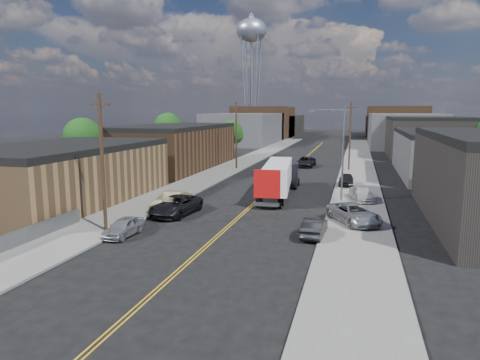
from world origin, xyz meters
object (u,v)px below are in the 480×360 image
Objects in this scene: car_left_b at (172,201)px; car_ahead_truck at (306,162)px; car_right_lot_a at (354,213)px; car_left_c at (176,205)px; water_tower at (251,35)px; car_right_lot_b at (362,194)px; car_right_lot_c at (346,180)px; semi_truck at (280,176)px; car_left_a at (124,227)px; car_right_oncoming at (314,227)px.

car_left_b is 0.88× the size of car_ahead_truck.
car_ahead_truck is at bearing 72.38° from car_right_lot_a.
car_left_b is 1.72m from car_left_c.
car_right_lot_b is at bearing -69.22° from water_tower.
car_ahead_truck reaches higher than car_right_lot_c.
water_tower is 7.44× the size of car_left_b.
car_right_lot_b is (8.23, -0.96, -1.27)m from semi_truck.
car_right_oncoming reaches higher than car_left_a.
car_left_a is 6.84m from car_left_c.
car_right_lot_a is 0.95× the size of car_ahead_truck.
car_left_b is 15.66m from car_right_lot_a.
car_left_c is 18.10m from car_right_lot_b.
semi_truck is at bearing 157.58° from car_right_lot_b.
car_left_c reaches higher than car_right_lot_b.
car_left_c reaches higher than car_right_oncoming.
car_left_b is (-0.01, 8.15, 0.16)m from car_left_a.
car_left_a is 0.88× the size of car_right_lot_b.
car_right_lot_b is at bearing 37.50° from car_left_c.
car_right_lot_c is at bearing -68.33° from water_tower.
semi_truck reaches higher than car_ahead_truck.
car_left_a is at bearing 175.05° from car_right_lot_a.
car_left_a is 23.16m from car_right_lot_b.
car_left_c is (1.03, -1.39, -0.01)m from car_left_b.
car_left_c is (-7.08, -10.62, -1.25)m from semi_truck.
car_left_a is 28.58m from car_right_lot_c.
car_right_lot_c is (30.20, -76.00, -29.80)m from water_tower.
car_right_lot_b is 26.25m from car_ahead_truck.
semi_truck is 9.77m from car_right_lot_c.
car_right_lot_c is at bearing 63.05° from car_right_lot_a.
car_right_oncoming is 1.00× the size of car_right_lot_c.
car_left_c reaches higher than car_ahead_truck.
water_tower is 98.37m from car_left_b.
car_left_b is 0.85× the size of car_left_c.
car_left_a is (15.61, -100.58, -29.99)m from water_tower.
car_right_oncoming is at bearing -77.22° from semi_truck.
car_right_lot_c is (6.50, 7.20, -1.22)m from semi_truck.
car_left_b reaches higher than car_right_lot_b.
car_left_b is at bearing -168.91° from car_right_lot_b.
semi_truck reaches higher than car_left_b.
car_right_lot_b is 1.08× the size of car_right_lot_c.
car_ahead_truck is at bearing 81.15° from car_left_a.
water_tower is at bearing 114.13° from car_ahead_truck.
water_tower is 9.50× the size of car_left_a.
water_tower is 8.39× the size of car_right_lot_b.
car_left_a is at bearing 17.64° from car_right_oncoming.
car_right_lot_b is (16.32, 16.43, 0.13)m from car_left_a.
car_right_lot_c reaches higher than car_left_a.
semi_truck reaches higher than car_right_lot_c.
car_right_oncoming is 0.77× the size of car_right_lot_a.
water_tower is 9.07× the size of car_right_lot_c.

